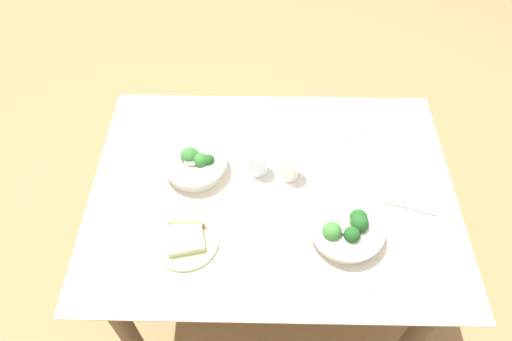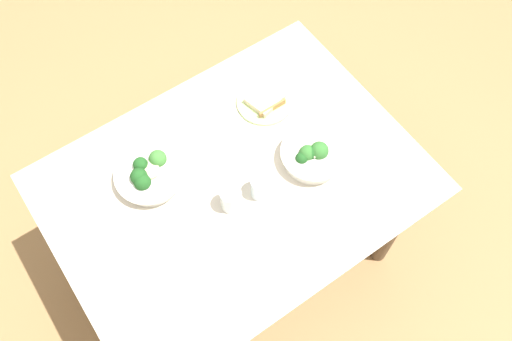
{
  "view_description": "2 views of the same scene",
  "coord_description": "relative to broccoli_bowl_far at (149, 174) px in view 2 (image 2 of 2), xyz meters",
  "views": [
    {
      "loc": [
        0.04,
        0.96,
        2.06
      ],
      "look_at": [
        0.06,
        -0.06,
        0.78
      ],
      "focal_mm": 32.35,
      "sensor_mm": 36.0,
      "label": 1
    },
    {
      "loc": [
        -0.44,
        -0.76,
        2.48
      ],
      "look_at": [
        0.08,
        -0.02,
        0.78
      ],
      "focal_mm": 38.68,
      "sensor_mm": 36.0,
      "label": 2
    }
  ],
  "objects": [
    {
      "name": "fork_by_far_bowl",
      "position": [
        -0.03,
        0.18,
        -0.03
      ],
      "size": [
        0.09,
        0.05,
        0.0
      ],
      "rotation": [
        0.0,
        0.0,
        2.75
      ],
      "color": "#B7B7BC",
      "rests_on": "dining_table"
    },
    {
      "name": "fork_by_near_bowl",
      "position": [
        -0.09,
        -0.45,
        -0.03
      ],
      "size": [
        0.08,
        0.08,
        0.0
      ],
      "rotation": [
        0.0,
        0.0,
        0.79
      ],
      "color": "#B7B7BC",
      "rests_on": "dining_table"
    },
    {
      "name": "ground_plane",
      "position": [
        0.24,
        -0.18,
        -0.78
      ],
      "size": [
        6.0,
        6.0,
        0.0
      ],
      "primitive_type": "plane",
      "color": "#9E7547"
    },
    {
      "name": "table_knife_right",
      "position": [
        0.05,
        -0.18,
        -0.03
      ],
      "size": [
        0.06,
        0.18,
        0.0
      ],
      "primitive_type": "cube",
      "rotation": [
        0.0,
        0.0,
        1.27
      ],
      "color": "#B7B7BC",
      "rests_on": "dining_table"
    },
    {
      "name": "bread_side_plate",
      "position": [
        0.52,
        0.03,
        -0.02
      ],
      "size": [
        0.21,
        0.21,
        0.04
      ],
      "color": "#B7D684",
      "rests_on": "dining_table"
    },
    {
      "name": "broccoli_bowl_far",
      "position": [
        0.0,
        0.0,
        0.0
      ],
      "size": [
        0.25,
        0.25,
        0.09
      ],
      "color": "silver",
      "rests_on": "dining_table"
    },
    {
      "name": "dining_table",
      "position": [
        0.24,
        -0.18,
        -0.16
      ],
      "size": [
        1.28,
        0.95,
        0.75
      ],
      "color": "beige",
      "rests_on": "ground_plane"
    },
    {
      "name": "table_knife_left",
      "position": [
        0.23,
        0.02,
        -0.03
      ],
      "size": [
        0.07,
        0.19,
        0.0
      ],
      "primitive_type": "cube",
      "rotation": [
        0.0,
        0.0,
        4.41
      ],
      "color": "#B7B7BC",
      "rests_on": "dining_table"
    },
    {
      "name": "water_glass_side",
      "position": [
        0.29,
        -0.27,
        0.01
      ],
      "size": [
        0.07,
        0.07,
        0.09
      ],
      "primitive_type": "cylinder",
      "color": "silver",
      "rests_on": "dining_table"
    },
    {
      "name": "broccoli_bowl_near",
      "position": [
        0.51,
        -0.26,
        0.0
      ],
      "size": [
        0.23,
        0.23,
        0.1
      ],
      "color": "silver",
      "rests_on": "dining_table"
    },
    {
      "name": "napkin_folded_upper",
      "position": [
        -0.25,
        -0.18,
        -0.03
      ],
      "size": [
        0.22,
        0.21,
        0.01
      ],
      "primitive_type": "cube",
      "rotation": [
        0.0,
        0.0,
        -0.31
      ],
      "color": "#B1A997",
      "rests_on": "dining_table"
    },
    {
      "name": "water_glass_center",
      "position": [
        0.18,
        -0.25,
        0.01
      ],
      "size": [
        0.07,
        0.07,
        0.1
      ],
      "primitive_type": "cylinder",
      "color": "silver",
      "rests_on": "dining_table"
    }
  ]
}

